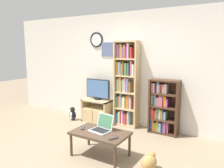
# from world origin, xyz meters

# --- Properties ---
(ground_plane) EXTENTS (18.00, 18.00, 0.00)m
(ground_plane) POSITION_xyz_m (0.00, 0.00, 0.00)
(ground_plane) COLOR gray
(wall_back) EXTENTS (7.15, 0.09, 2.60)m
(wall_back) POSITION_xyz_m (-0.01, 2.05, 1.31)
(wall_back) COLOR silver
(wall_back) RESTS_ON ground_plane
(tv_stand) EXTENTS (0.70, 0.42, 0.55)m
(tv_stand) POSITION_xyz_m (-0.72, 1.77, 0.28)
(tv_stand) COLOR tan
(tv_stand) RESTS_ON ground_plane
(television) EXTENTS (0.64, 0.18, 0.50)m
(television) POSITION_xyz_m (-0.70, 1.79, 0.80)
(television) COLOR black
(television) RESTS_ON tv_stand
(bookshelf_tall) EXTENTS (0.57, 0.24, 1.95)m
(bookshelf_tall) POSITION_xyz_m (0.00, 1.90, 0.98)
(bookshelf_tall) COLOR tan
(bookshelf_tall) RESTS_ON ground_plane
(bookshelf_short) EXTENTS (0.61, 0.28, 1.15)m
(bookshelf_short) POSITION_xyz_m (0.88, 1.88, 0.56)
(bookshelf_short) COLOR #472D1E
(bookshelf_short) RESTS_ON ground_plane
(coffee_table) EXTENTS (0.93, 0.57, 0.42)m
(coffee_table) POSITION_xyz_m (0.33, 0.35, 0.37)
(coffee_table) COLOR #4C3828
(coffee_table) RESTS_ON ground_plane
(laptop) EXTENTS (0.37, 0.34, 0.27)m
(laptop) POSITION_xyz_m (0.32, 0.42, 0.48)
(laptop) COLOR silver
(laptop) RESTS_ON coffee_table
(remote_near_laptop) EXTENTS (0.11, 0.16, 0.02)m
(remote_near_laptop) POSITION_xyz_m (0.66, 0.22, 0.43)
(remote_near_laptop) COLOR #38383A
(remote_near_laptop) RESTS_ON coffee_table
(remote_far_from_laptop) EXTENTS (0.12, 0.16, 0.02)m
(remote_far_from_laptop) POSITION_xyz_m (-0.02, 0.33, 0.43)
(remote_far_from_laptop) COLOR #38383A
(remote_far_from_laptop) RESTS_ON coffee_table
(cat) EXTENTS (0.25, 0.47, 0.28)m
(cat) POSITION_xyz_m (1.20, 0.35, 0.12)
(cat) COLOR #B78447
(cat) RESTS_ON ground_plane
(penguin_figurine) EXTENTS (0.18, 0.16, 0.33)m
(penguin_figurine) POSITION_xyz_m (-1.31, 1.54, 0.15)
(penguin_figurine) COLOR black
(penguin_figurine) RESTS_ON ground_plane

